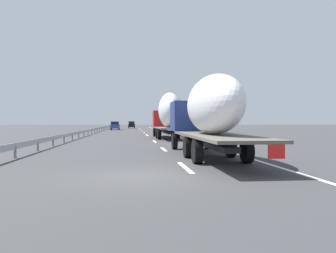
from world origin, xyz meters
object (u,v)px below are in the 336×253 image
object	(u,v)px
truck_trailing	(207,111)
car_black_suv	(132,125)
car_blue_sedan	(115,126)
truck_lead	(168,114)
road_sign	(175,119)

from	to	relation	value
truck_trailing	car_black_suv	distance (m)	73.06
truck_trailing	car_black_suv	world-z (taller)	truck_trailing
car_blue_sedan	car_black_suv	xyz separation A→B (m)	(16.27, -3.58, 0.01)
truck_lead	car_black_suv	bearing A→B (deg)	3.93
truck_lead	truck_trailing	xyz separation A→B (m)	(-18.58, -0.00, -0.28)
truck_lead	car_blue_sedan	world-z (taller)	truck_lead
truck_trailing	car_blue_sedan	xyz separation A→B (m)	(56.69, 7.32, -1.41)
truck_lead	car_blue_sedan	distance (m)	38.84
car_blue_sedan	road_sign	xyz separation A→B (m)	(-20.68, -10.42, 1.29)
road_sign	car_black_suv	bearing A→B (deg)	10.49
truck_trailing	road_sign	size ratio (longest dim) A/B	4.45
car_black_suv	road_sign	bearing A→B (deg)	-169.51
truck_lead	truck_trailing	bearing A→B (deg)	-180.00
truck_trailing	truck_lead	bearing A→B (deg)	0.00
truck_lead	truck_trailing	size ratio (longest dim) A/B	0.91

